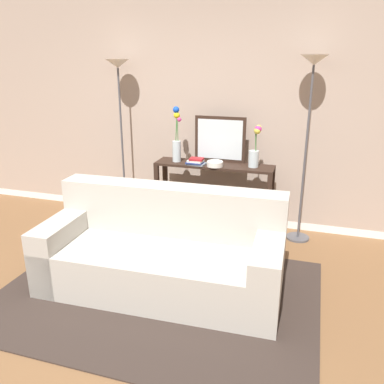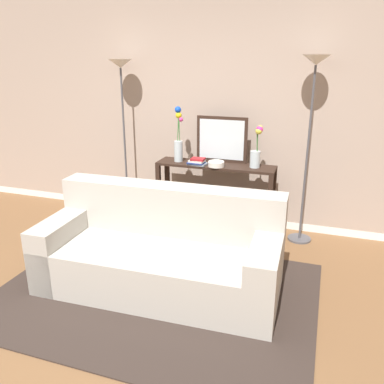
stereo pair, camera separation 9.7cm
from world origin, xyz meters
TOP-DOWN VIEW (x-y plane):
  - ground_plane at (0.00, 0.00)m, footprint 16.00×16.00m
  - back_wall at (0.00, 2.39)m, footprint 12.00×0.15m
  - area_rug at (0.20, 0.50)m, footprint 2.74×1.98m
  - couch at (0.20, 0.66)m, footprint 2.12×0.97m
  - console_table at (0.32, 1.98)m, footprint 1.36×0.32m
  - floor_lamp_left at (-0.87, 2.06)m, footprint 0.28×0.28m
  - floor_lamp_right at (1.31, 2.06)m, footprint 0.28×0.28m
  - wall_mirror at (0.35, 2.11)m, footprint 0.59×0.02m
  - vase_tall_flowers at (-0.12, 1.97)m, footprint 0.11×0.12m
  - vase_short_flowers at (0.78, 1.98)m, footprint 0.13×0.12m
  - fruit_bowl at (0.36, 1.88)m, footprint 0.18×0.18m
  - book_stack at (0.13, 1.88)m, footprint 0.22×0.17m
  - book_row_under_console at (-0.12, 1.98)m, footprint 0.24×0.18m

SIDE VIEW (x-z plane):
  - ground_plane at x=0.00m, z-range -0.02..0.00m
  - area_rug at x=0.20m, z-range 0.00..0.01m
  - book_row_under_console at x=-0.12m, z-range -0.01..0.12m
  - couch at x=0.20m, z-range -0.13..0.75m
  - console_table at x=0.32m, z-range 0.15..0.98m
  - fruit_bowl at x=0.36m, z-range 0.83..0.89m
  - book_stack at x=0.13m, z-range 0.82..0.90m
  - vase_short_flowers at x=0.78m, z-range 0.79..1.26m
  - vase_tall_flowers at x=-0.12m, z-range 0.75..1.38m
  - wall_mirror at x=0.35m, z-range 0.83..1.35m
  - back_wall at x=0.00m, z-range 0.00..2.92m
  - floor_lamp_left at x=-0.87m, z-range 0.56..2.52m
  - floor_lamp_right at x=1.31m, z-range 0.57..2.58m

